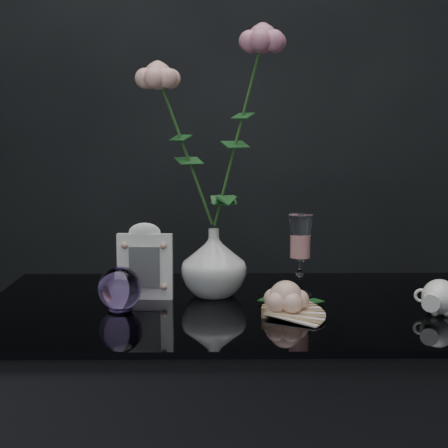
{
  "coord_description": "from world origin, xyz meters",
  "views": [
    {
      "loc": [
        -0.07,
        -1.27,
        1.11
      ],
      "look_at": [
        -0.05,
        0.05,
        0.92
      ],
      "focal_mm": 55.0,
      "sensor_mm": 36.0,
      "label": 1
    }
  ],
  "objects_px": {
    "paperweight": "(120,289)",
    "pearl_jar": "(440,295)",
    "vase": "(214,263)",
    "loose_rose": "(286,298)",
    "wine_glass": "(300,255)",
    "picture_frame": "(145,261)"
  },
  "relations": [
    {
      "from": "wine_glass",
      "to": "vase",
      "type": "bearing_deg",
      "value": -179.93
    },
    {
      "from": "pearl_jar",
      "to": "paperweight",
      "type": "bearing_deg",
      "value": -162.17
    },
    {
      "from": "picture_frame",
      "to": "loose_rose",
      "type": "bearing_deg",
      "value": -20.7
    },
    {
      "from": "picture_frame",
      "to": "loose_rose",
      "type": "relative_size",
      "value": 0.83
    },
    {
      "from": "wine_glass",
      "to": "paperweight",
      "type": "bearing_deg",
      "value": -162.91
    },
    {
      "from": "vase",
      "to": "picture_frame",
      "type": "relative_size",
      "value": 0.9
    },
    {
      "from": "pearl_jar",
      "to": "loose_rose",
      "type": "bearing_deg",
      "value": -158.49
    },
    {
      "from": "wine_glass",
      "to": "pearl_jar",
      "type": "xyz_separation_m",
      "value": [
        0.24,
        -0.14,
        -0.05
      ]
    },
    {
      "from": "vase",
      "to": "loose_rose",
      "type": "xyz_separation_m",
      "value": [
        0.13,
        -0.14,
        -0.04
      ]
    },
    {
      "from": "vase",
      "to": "wine_glass",
      "type": "bearing_deg",
      "value": 0.07
    },
    {
      "from": "wine_glass",
      "to": "pearl_jar",
      "type": "relative_size",
      "value": 0.71
    },
    {
      "from": "wine_glass",
      "to": "picture_frame",
      "type": "relative_size",
      "value": 1.08
    },
    {
      "from": "picture_frame",
      "to": "pearl_jar",
      "type": "distance_m",
      "value": 0.58
    },
    {
      "from": "vase",
      "to": "pearl_jar",
      "type": "distance_m",
      "value": 0.45
    },
    {
      "from": "picture_frame",
      "to": "pearl_jar",
      "type": "xyz_separation_m",
      "value": [
        0.56,
        -0.12,
        -0.04
      ]
    },
    {
      "from": "wine_glass",
      "to": "paperweight",
      "type": "height_order",
      "value": "wine_glass"
    },
    {
      "from": "wine_glass",
      "to": "loose_rose",
      "type": "distance_m",
      "value": 0.16
    },
    {
      "from": "vase",
      "to": "paperweight",
      "type": "height_order",
      "value": "vase"
    },
    {
      "from": "picture_frame",
      "to": "vase",
      "type": "bearing_deg",
      "value": 12.68
    },
    {
      "from": "vase",
      "to": "loose_rose",
      "type": "bearing_deg",
      "value": -47.09
    },
    {
      "from": "paperweight",
      "to": "wine_glass",
      "type": "bearing_deg",
      "value": 17.09
    },
    {
      "from": "paperweight",
      "to": "pearl_jar",
      "type": "relative_size",
      "value": 0.35
    }
  ]
}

